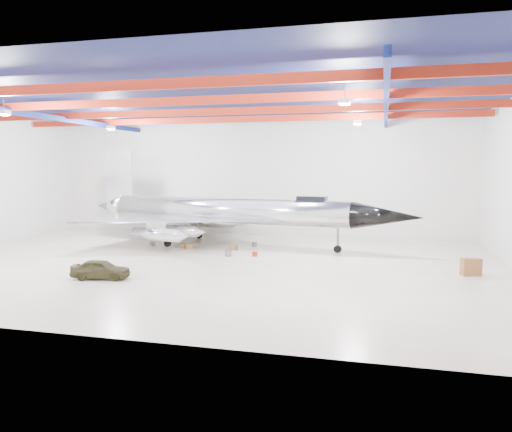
# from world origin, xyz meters

# --- Properties ---
(floor) EXTENTS (40.00, 40.00, 0.00)m
(floor) POSITION_xyz_m (0.00, 0.00, 0.00)
(floor) COLOR beige
(floor) RESTS_ON ground
(wall_back) EXTENTS (40.00, 0.00, 40.00)m
(wall_back) POSITION_xyz_m (0.00, 15.00, 5.50)
(wall_back) COLOR silver
(wall_back) RESTS_ON floor
(ceiling) EXTENTS (40.00, 40.00, 0.00)m
(ceiling) POSITION_xyz_m (0.00, 0.00, 11.00)
(ceiling) COLOR #0A0F38
(ceiling) RESTS_ON wall_back
(ceiling_structure) EXTENTS (39.50, 29.50, 1.08)m
(ceiling_structure) POSITION_xyz_m (0.00, 0.00, 10.32)
(ceiling_structure) COLOR maroon
(ceiling_structure) RESTS_ON ceiling
(jet_aircraft) EXTENTS (28.86, 18.77, 7.89)m
(jet_aircraft) POSITION_xyz_m (-0.53, 7.55, 2.59)
(jet_aircraft) COLOR silver
(jet_aircraft) RESTS_ON floor
(jeep) EXTENTS (3.54, 1.95, 1.14)m
(jeep) POSITION_xyz_m (-3.80, -6.11, 0.57)
(jeep) COLOR #38351C
(jeep) RESTS_ON floor
(desk) EXTENTS (1.24, 0.89, 1.03)m
(desk) POSITION_xyz_m (17.13, 0.14, 0.52)
(desk) COLOR brown
(desk) RESTS_ON floor
(crate_ply) EXTENTS (0.57, 0.48, 0.37)m
(crate_ply) POSITION_xyz_m (-2.78, 5.06, 0.19)
(crate_ply) COLOR olive
(crate_ply) RESTS_ON floor
(engine_drum) EXTENTS (0.49, 0.49, 0.44)m
(engine_drum) POSITION_xyz_m (1.18, 2.63, 0.22)
(engine_drum) COLOR #59595B
(engine_drum) RESTS_ON floor
(parts_bin) EXTENTS (0.67, 0.59, 0.39)m
(parts_bin) POSITION_xyz_m (0.69, 5.42, 0.20)
(parts_bin) COLOR olive
(parts_bin) RESTS_ON floor
(crate_small) EXTENTS (0.49, 0.45, 0.28)m
(crate_small) POSITION_xyz_m (-6.49, 6.01, 0.14)
(crate_small) COLOR #59595B
(crate_small) RESTS_ON floor
(tool_chest) EXTENTS (0.51, 0.51, 0.35)m
(tool_chest) POSITION_xyz_m (3.02, 3.16, 0.17)
(tool_chest) COLOR #A51C10
(tool_chest) RESTS_ON floor
(oil_barrel) EXTENTS (0.53, 0.46, 0.33)m
(oil_barrel) POSITION_xyz_m (-3.50, 5.42, 0.16)
(oil_barrel) COLOR olive
(oil_barrel) RESTS_ON floor
(spares_box) EXTENTS (0.42, 0.42, 0.37)m
(spares_box) POSITION_xyz_m (1.83, 7.59, 0.18)
(spares_box) COLOR #59595B
(spares_box) RESTS_ON floor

